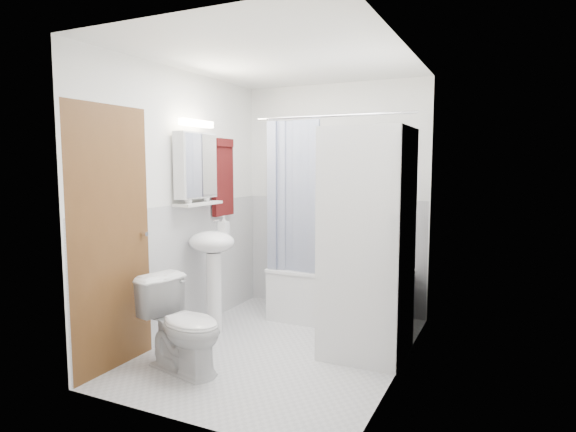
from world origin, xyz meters
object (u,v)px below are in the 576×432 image
at_px(sink, 213,258).
at_px(washer_dryer, 367,243).
at_px(bathtub, 340,293).
at_px(toilet, 183,326).

relative_size(sink, washer_dryer, 0.56).
xyz_separation_m(bathtub, washer_dryer, (0.47, -0.70, 0.64)).
bearing_deg(bathtub, toilet, -112.91).
relative_size(bathtub, washer_dryer, 0.74).
xyz_separation_m(sink, toilet, (0.28, -0.81, -0.36)).
bearing_deg(washer_dryer, bathtub, 123.74).
distance_m(bathtub, toilet, 1.76).
height_order(bathtub, sink, sink).
bearing_deg(toilet, sink, 32.49).
bearing_deg(bathtub, sink, -140.15).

